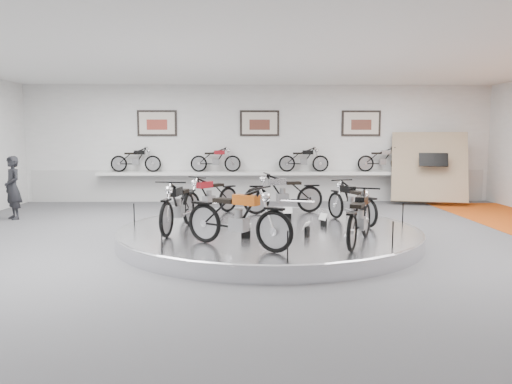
{
  "coord_description": "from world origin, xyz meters",
  "views": [
    {
      "loc": [
        -0.52,
        -10.26,
        2.26
      ],
      "look_at": [
        -0.27,
        0.6,
        1.04
      ],
      "focal_mm": 35.0,
      "sensor_mm": 36.0,
      "label": 1
    }
  ],
  "objects_px": {
    "bike_d": "(178,205)",
    "bike_b": "(283,193)",
    "bike_a": "(351,202)",
    "bike_f": "(360,217)",
    "display_platform": "(269,235)",
    "bike_c": "(209,195)",
    "shelf": "(260,173)",
    "visitor": "(13,188)",
    "bike_e": "(238,217)"
  },
  "relations": [
    {
      "from": "visitor",
      "to": "shelf",
      "type": "bearing_deg",
      "value": 71.57
    },
    {
      "from": "bike_a",
      "to": "bike_d",
      "type": "distance_m",
      "value": 3.89
    },
    {
      "from": "bike_b",
      "to": "display_platform",
      "type": "bearing_deg",
      "value": 65.67
    },
    {
      "from": "display_platform",
      "to": "bike_f",
      "type": "bearing_deg",
      "value": -46.55
    },
    {
      "from": "bike_a",
      "to": "shelf",
      "type": "bearing_deg",
      "value": -3.84
    },
    {
      "from": "shelf",
      "to": "bike_a",
      "type": "xyz_separation_m",
      "value": [
        1.9,
        -5.83,
        -0.22
      ]
    },
    {
      "from": "shelf",
      "to": "visitor",
      "type": "bearing_deg",
      "value": -154.04
    },
    {
      "from": "visitor",
      "to": "bike_b",
      "type": "bearing_deg",
      "value": 37.23
    },
    {
      "from": "visitor",
      "to": "bike_f",
      "type": "bearing_deg",
      "value": 16.22
    },
    {
      "from": "bike_f",
      "to": "bike_b",
      "type": "bearing_deg",
      "value": 40.33
    },
    {
      "from": "display_platform",
      "to": "visitor",
      "type": "distance_m",
      "value": 7.52
    },
    {
      "from": "shelf",
      "to": "bike_e",
      "type": "height_order",
      "value": "bike_e"
    },
    {
      "from": "display_platform",
      "to": "shelf",
      "type": "height_order",
      "value": "shelf"
    },
    {
      "from": "shelf",
      "to": "bike_b",
      "type": "height_order",
      "value": "bike_b"
    },
    {
      "from": "display_platform",
      "to": "bike_e",
      "type": "height_order",
      "value": "bike_e"
    },
    {
      "from": "bike_d",
      "to": "bike_b",
      "type": "bearing_deg",
      "value": 144.6
    },
    {
      "from": "bike_b",
      "to": "bike_f",
      "type": "bearing_deg",
      "value": 95.57
    },
    {
      "from": "display_platform",
      "to": "bike_a",
      "type": "distance_m",
      "value": 2.08
    },
    {
      "from": "bike_b",
      "to": "visitor",
      "type": "height_order",
      "value": "visitor"
    },
    {
      "from": "bike_c",
      "to": "bike_e",
      "type": "distance_m",
      "value": 3.73
    },
    {
      "from": "bike_a",
      "to": "bike_d",
      "type": "bearing_deg",
      "value": 80.81
    },
    {
      "from": "visitor",
      "to": "bike_d",
      "type": "bearing_deg",
      "value": 11.35
    },
    {
      "from": "bike_f",
      "to": "visitor",
      "type": "height_order",
      "value": "visitor"
    },
    {
      "from": "bike_b",
      "to": "bike_e",
      "type": "height_order",
      "value": "bike_e"
    },
    {
      "from": "bike_e",
      "to": "visitor",
      "type": "distance_m",
      "value": 7.94
    },
    {
      "from": "bike_b",
      "to": "bike_c",
      "type": "distance_m",
      "value": 1.88
    },
    {
      "from": "bike_a",
      "to": "bike_c",
      "type": "distance_m",
      "value": 3.49
    },
    {
      "from": "display_platform",
      "to": "bike_f",
      "type": "relative_size",
      "value": 3.75
    },
    {
      "from": "shelf",
      "to": "display_platform",
      "type": "bearing_deg",
      "value": -90.0
    },
    {
      "from": "bike_e",
      "to": "display_platform",
      "type": "bearing_deg",
      "value": 105.46
    },
    {
      "from": "shelf",
      "to": "bike_c",
      "type": "bearing_deg",
      "value": -106.66
    },
    {
      "from": "bike_a",
      "to": "bike_f",
      "type": "height_order",
      "value": "bike_f"
    },
    {
      "from": "display_platform",
      "to": "bike_a",
      "type": "xyz_separation_m",
      "value": [
        1.9,
        0.57,
        0.63
      ]
    },
    {
      "from": "shelf",
      "to": "bike_e",
      "type": "xyz_separation_m",
      "value": [
        -0.64,
        -8.3,
        -0.15
      ]
    },
    {
      "from": "bike_a",
      "to": "bike_f",
      "type": "xyz_separation_m",
      "value": [
        -0.33,
        -2.23,
        0.02
      ]
    },
    {
      "from": "visitor",
      "to": "bike_c",
      "type": "bearing_deg",
      "value": 31.88
    },
    {
      "from": "display_platform",
      "to": "bike_d",
      "type": "relative_size",
      "value": 3.5
    },
    {
      "from": "bike_d",
      "to": "bike_e",
      "type": "xyz_separation_m",
      "value": [
        1.26,
        -1.62,
        0.01
      ]
    },
    {
      "from": "bike_c",
      "to": "bike_e",
      "type": "relative_size",
      "value": 0.9
    },
    {
      "from": "display_platform",
      "to": "bike_b",
      "type": "relative_size",
      "value": 3.6
    },
    {
      "from": "display_platform",
      "to": "bike_a",
      "type": "height_order",
      "value": "bike_a"
    },
    {
      "from": "display_platform",
      "to": "bike_e",
      "type": "distance_m",
      "value": 2.13
    },
    {
      "from": "display_platform",
      "to": "bike_c",
      "type": "bearing_deg",
      "value": 128.57
    },
    {
      "from": "bike_d",
      "to": "visitor",
      "type": "height_order",
      "value": "visitor"
    },
    {
      "from": "bike_b",
      "to": "visitor",
      "type": "bearing_deg",
      "value": -19.61
    },
    {
      "from": "shelf",
      "to": "bike_f",
      "type": "relative_size",
      "value": 6.44
    },
    {
      "from": "display_platform",
      "to": "shelf",
      "type": "xyz_separation_m",
      "value": [
        0.0,
        6.4,
        0.85
      ]
    },
    {
      "from": "bike_b",
      "to": "bike_f",
      "type": "xyz_separation_m",
      "value": [
        1.1,
        -3.66,
        -0.02
      ]
    },
    {
      "from": "visitor",
      "to": "bike_e",
      "type": "bearing_deg",
      "value": 6.81
    },
    {
      "from": "shelf",
      "to": "bike_b",
      "type": "distance_m",
      "value": 4.43
    }
  ]
}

